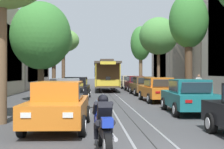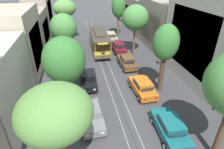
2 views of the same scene
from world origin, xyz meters
The scene contains 20 objects.
ground_plane centered at (0.00, 18.72, 0.00)m, with size 160.00×160.00×0.00m, color #424244.
trolley_track_rails centered at (0.00, 21.41, 0.00)m, with size 1.14×54.81×0.01m.
building_facade_left centered at (-10.76, 20.31, 4.18)m, with size 5.28×46.51×11.00m.
building_facade_right centered at (10.88, 20.32, 4.19)m, with size 5.55×46.51×10.87m.
parked_car_grey_second_left centered at (-2.99, 10.37, 0.80)m, with size 2.12×4.41×1.58m.
parked_car_black_mid_left centered at (-2.70, 16.45, 0.80)m, with size 2.13×4.42×1.58m.
parked_car_teal_second_right centered at (2.90, 7.69, 0.80)m, with size 2.13×4.42×1.58m.
parked_car_orange_mid_right centered at (2.76, 13.69, 0.80)m, with size 2.11×4.41×1.58m.
parked_car_brown_fourth_right centered at (2.86, 20.15, 0.80)m, with size 2.05×4.38×1.58m.
parked_car_maroon_fifth_right centered at (2.97, 25.89, 0.80)m, with size 2.05×4.38×1.58m.
parked_car_beige_sixth_right centered at (2.88, 31.55, 0.80)m, with size 2.05×4.38×1.58m.
street_tree_kerb_left_near centered at (-4.92, 5.19, 5.58)m, with size 3.61×3.48×7.05m.
street_tree_kerb_left_second centered at (-4.89, 14.20, 4.31)m, with size 3.94×3.94×6.54m.
street_tree_kerb_left_mid centered at (-5.10, 23.18, 4.97)m, with size 3.49×3.36×6.86m.
street_tree_kerb_left_fourth centered at (-5.06, 32.87, 5.86)m, with size 3.95×3.20×7.39m.
street_tree_kerb_right_second centered at (4.89, 13.99, 5.24)m, with size 2.61×2.27×7.23m.
street_tree_kerb_right_mid centered at (5.13, 24.50, 5.57)m, with size 3.85×3.67×7.46m.
street_tree_kerb_right_fourth centered at (4.86, 34.16, 5.68)m, with size 2.67×2.72×8.01m.
cable_car_trolley centered at (0.00, 26.99, 1.66)m, with size 2.66×9.15×3.28m.
pedestrian_on_left_pavement centered at (7.59, 19.76, 0.99)m, with size 0.55×0.39×1.75m.
Camera 2 is at (-3.64, -1.88, 11.36)m, focal length 29.78 mm.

